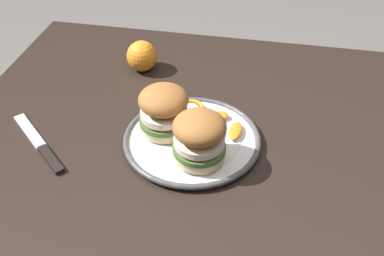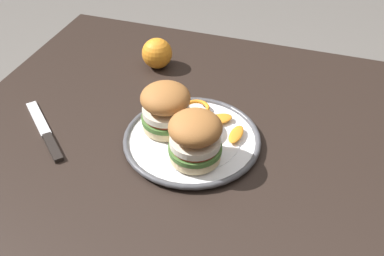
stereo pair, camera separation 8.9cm
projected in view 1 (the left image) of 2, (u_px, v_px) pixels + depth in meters
name	position (u px, v px, depth m)	size (l,w,h in m)	color
dining_table	(221.00, 196.00, 0.96)	(1.18, 1.01, 0.76)	black
dinner_plate	(192.00, 139.00, 0.93)	(0.28, 0.28, 0.02)	white
sandwich_half_left	(199.00, 137.00, 0.84)	(0.14, 0.14, 0.10)	beige
sandwich_half_right	(164.00, 109.00, 0.91)	(0.13, 0.13, 0.10)	beige
orange_peel_curled	(191.00, 108.00, 0.99)	(0.08, 0.08, 0.01)	orange
orange_peel_strip_long	(216.00, 117.00, 0.97)	(0.07, 0.06, 0.01)	orange
orange_peel_strip_short	(235.00, 131.00, 0.93)	(0.03, 0.06, 0.01)	orange
whole_orange	(142.00, 56.00, 1.13)	(0.08, 0.08, 0.08)	orange
table_knife	(41.00, 147.00, 0.92)	(0.18, 0.16, 0.01)	silver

